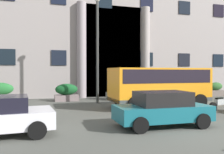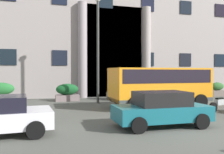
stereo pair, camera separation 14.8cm
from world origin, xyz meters
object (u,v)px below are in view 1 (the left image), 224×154
parked_estate_mid (162,109)px  lamppost_plaza_centre (97,41)px  bus_stop_sign (198,82)px  hedge_planter_far_west (174,90)px  orange_minibus (159,84)px  motorcycle_near_kerb (221,104)px  hedge_planter_entrance_right (118,91)px  hedge_planter_entrance_left (216,89)px  hedge_planter_west (67,93)px

parked_estate_mid → lamppost_plaza_centre: size_ratio=0.51×
bus_stop_sign → hedge_planter_far_west: size_ratio=1.34×
orange_minibus → bus_stop_sign: orange_minibus is taller
motorcycle_near_kerb → parked_estate_mid: bearing=-170.0°
motorcycle_near_kerb → hedge_planter_entrance_right: bearing=101.3°
bus_stop_sign → motorcycle_near_kerb: bearing=-112.0°
hedge_planter_entrance_right → parked_estate_mid: size_ratio=0.48×
lamppost_plaza_centre → parked_estate_mid: bearing=-83.7°
bus_stop_sign → hedge_planter_entrance_right: 6.28m
hedge_planter_far_west → hedge_planter_entrance_left: 4.57m
hedge_planter_entrance_right → hedge_planter_entrance_left: (9.83, 0.32, -0.11)m
hedge_planter_far_west → hedge_planter_entrance_left: bearing=2.0°
hedge_planter_west → parked_estate_mid: bearing=-74.0°
bus_stop_sign → parked_estate_mid: (-6.82, -6.94, -0.77)m
hedge_planter_entrance_right → lamppost_plaza_centre: (-2.14, -1.69, 3.77)m
bus_stop_sign → hedge_planter_far_west: bearing=95.7°
hedge_planter_far_west → hedge_planter_entrance_left: size_ratio=1.23×
hedge_planter_far_west → parked_estate_mid: 11.85m
hedge_planter_west → motorcycle_near_kerb: hedge_planter_west is taller
hedge_planter_entrance_right → lamppost_plaza_centre: size_ratio=0.25×
orange_minibus → parked_estate_mid: orange_minibus is taller
orange_minibus → parked_estate_mid: (-2.41, -4.86, -0.79)m
hedge_planter_west → hedge_planter_far_west: 9.42m
hedge_planter_far_west → parked_estate_mid: (-6.52, -9.90, 0.04)m
hedge_planter_west → hedge_planter_far_west: hedge_planter_far_west is taller
orange_minibus → parked_estate_mid: bearing=-117.4°
lamppost_plaza_centre → hedge_planter_entrance_right: bearing=38.4°
lamppost_plaza_centre → orange_minibus: bearing=-44.1°
hedge_planter_entrance_left → motorcycle_near_kerb: bearing=-128.4°
orange_minibus → hedge_planter_far_west: 6.56m
orange_minibus → hedge_planter_entrance_right: orange_minibus is taller
hedge_planter_west → hedge_planter_entrance_left: 13.98m
hedge_planter_entrance_left → lamppost_plaza_centre: (-11.97, -2.01, 3.87)m
hedge_planter_far_west → motorcycle_near_kerb: 7.76m
hedge_planter_entrance_right → hedge_planter_west: 4.17m
lamppost_plaza_centre → hedge_planter_far_west: bearing=14.1°
bus_stop_sign → hedge_planter_entrance_left: (4.27, 3.11, -0.88)m
orange_minibus → hedge_planter_west: 7.50m
bus_stop_sign → parked_estate_mid: bus_stop_sign is taller
hedge_planter_entrance_left → lamppost_plaza_centre: bearing=-170.5°
orange_minibus → bus_stop_sign: bearing=24.3°
hedge_planter_entrance_left → motorcycle_near_kerb: (-6.14, -7.75, -0.16)m
hedge_planter_far_west → hedge_planter_entrance_left: (4.56, 0.16, -0.07)m
hedge_planter_entrance_left → lamppost_plaza_centre: lamppost_plaza_centre is taller
orange_minibus → hedge_planter_west: size_ratio=3.45×
hedge_planter_west → lamppost_plaza_centre: (2.01, -2.05, 3.84)m
orange_minibus → hedge_planter_west: orange_minibus is taller
parked_estate_mid → lamppost_plaza_centre: (-0.89, 8.05, 3.76)m
hedge_planter_far_west → lamppost_plaza_centre: 8.53m
hedge_planter_west → motorcycle_near_kerb: bearing=-44.8°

